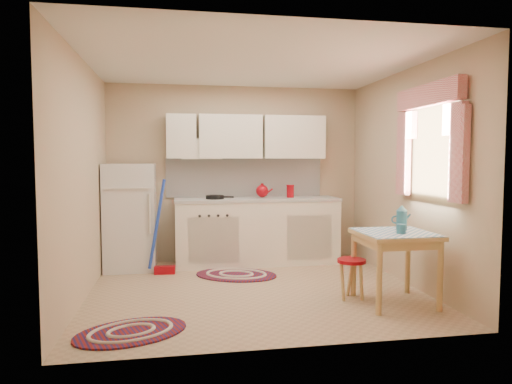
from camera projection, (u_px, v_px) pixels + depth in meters
room_shell at (265, 147)px, 5.24m from camera, size 3.64×3.60×2.52m
fridge at (130, 217)px, 6.02m from camera, size 0.65×0.60×1.40m
broom at (164, 227)px, 5.76m from camera, size 0.29×0.14×1.20m
base_cabinets at (257, 232)px, 6.38m from camera, size 2.25×0.60×0.88m
countertop at (257, 199)px, 6.35m from camera, size 2.27×0.62×0.04m
frying_pan at (215, 197)px, 6.20m from camera, size 0.32×0.32×0.05m
red_kettle at (262, 191)px, 6.35m from camera, size 0.20×0.18×0.19m
red_canister at (290, 192)px, 6.42m from camera, size 0.13×0.13×0.16m
table at (395, 268)px, 4.60m from camera, size 0.72×0.72×0.72m
stool at (351, 279)px, 4.75m from camera, size 0.37×0.37×0.42m
coffee_pot at (402, 217)px, 4.70m from camera, size 0.17×0.16×0.27m
mug at (401, 229)px, 4.47m from camera, size 0.12×0.12×0.10m
rug_center at (236, 275)px, 5.73m from camera, size 1.20×1.01×0.02m
rug_left at (131, 332)px, 3.82m from camera, size 1.11×0.92×0.02m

